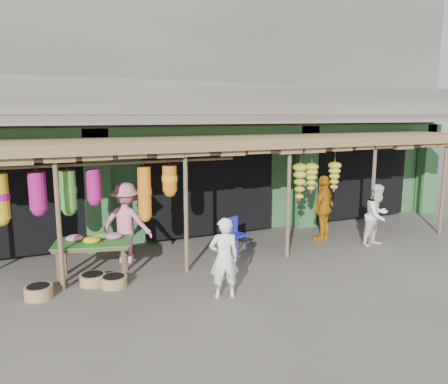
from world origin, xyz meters
name	(u,v)px	position (x,y,z in m)	size (l,w,h in m)	color
ground	(245,259)	(0.00, 0.00, 0.00)	(80.00, 80.00, 0.00)	#514C47
building	(179,113)	(0.00, 4.87, 3.37)	(16.40, 6.80, 7.00)	gray
awning	(225,146)	(-0.16, 0.80, 2.58)	(14.00, 2.70, 2.79)	brown
flower_table	(94,243)	(-3.35, 0.25, 0.73)	(1.67, 1.22, 0.90)	brown
blue_chair	(235,232)	(0.11, 0.82, 0.45)	(0.50, 0.50, 0.81)	#1C24B7
basket_left	(93,279)	(-3.44, -0.15, 0.11)	(0.51, 0.51, 0.21)	#926842
basket_mid	(114,281)	(-3.07, -0.40, 0.10)	(0.52, 0.52, 0.20)	#906540
basket_right	(39,292)	(-4.44, -0.42, 0.11)	(0.50, 0.50, 0.23)	#946545
person_front	(224,258)	(-1.30, -1.74, 0.75)	(0.55, 0.36, 1.50)	white
person_right	(377,215)	(3.54, -0.35, 0.80)	(0.78, 0.61, 1.60)	white
person_vendor	(324,208)	(2.61, 0.62, 0.88)	(1.03, 0.43, 1.75)	#C17312
person_shopper	(126,223)	(-2.53, 0.96, 0.91)	(1.18, 0.68, 1.82)	pink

